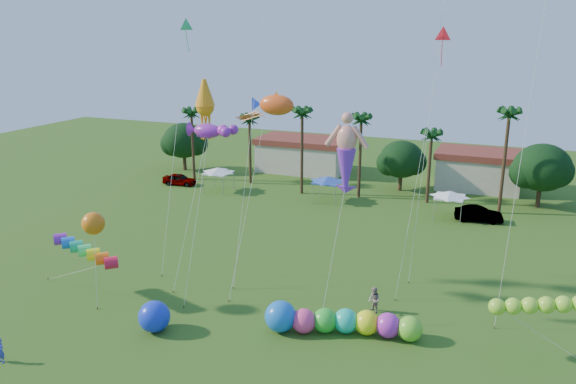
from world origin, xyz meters
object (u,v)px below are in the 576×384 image
at_px(car_a, 179,179).
at_px(blue_ball, 154,317).
at_px(spectator_b, 374,300).
at_px(caterpillar_inflatable, 336,321).
at_px(car_b, 479,214).
at_px(spectator_a, 0,351).

distance_m(car_a, blue_ball, 37.47).
bearing_deg(spectator_b, blue_ball, -108.23).
height_order(caterpillar_inflatable, blue_ball, blue_ball).
distance_m(car_a, car_b, 37.29).
xyz_separation_m(spectator_a, blue_ball, (6.46, 6.66, 0.26)).
height_order(spectator_a, blue_ball, blue_ball).
bearing_deg(blue_ball, caterpillar_inflatable, 20.60).
relative_size(car_b, blue_ball, 2.30).
xyz_separation_m(spectator_b, caterpillar_inflatable, (-1.61, -3.82, -0.06)).
distance_m(caterpillar_inflatable, blue_ball, 12.16).
relative_size(car_a, spectator_b, 2.31).
distance_m(car_a, spectator_a, 40.96).
bearing_deg(blue_ball, car_b, 59.91).
distance_m(spectator_a, spectator_b, 24.42).
bearing_deg(spectator_b, car_a, -177.46).
distance_m(car_b, caterpillar_inflatable, 28.41).
bearing_deg(caterpillar_inflatable, spectator_a, -163.31).
bearing_deg(car_a, blue_ball, -156.47).
distance_m(car_a, caterpillar_inflatable, 41.28).
xyz_separation_m(car_a, car_b, (37.29, -0.57, 0.06)).
xyz_separation_m(car_a, blue_ball, (18.87, -32.37, 0.32)).
distance_m(car_b, blue_ball, 36.75).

